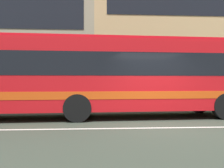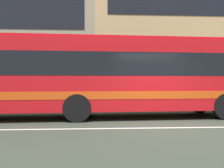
# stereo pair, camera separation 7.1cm
# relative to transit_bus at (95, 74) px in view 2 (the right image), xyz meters

# --- Properties ---
(ground_plane) EXTENTS (160.00, 160.00, 0.00)m
(ground_plane) POSITION_rel_transit_bus_xyz_m (2.19, -2.57, -1.73)
(ground_plane) COLOR #394236
(lane_centre_line) EXTENTS (60.00, 0.16, 0.01)m
(lane_centre_line) POSITION_rel_transit_bus_xyz_m (2.19, -2.57, -1.73)
(lane_centre_line) COLOR silver
(lane_centre_line) RESTS_ON ground_plane
(hedge_row_far) EXTENTS (23.65, 1.10, 1.03)m
(hedge_row_far) POSITION_rel_transit_bus_xyz_m (-1.26, 3.94, -1.22)
(hedge_row_far) COLOR #1C4B1C
(hedge_row_far) RESTS_ON ground_plane
(apartment_block_right) EXTENTS (22.98, 9.73, 13.28)m
(apartment_block_right) POSITION_rel_transit_bus_xyz_m (11.52, 13.95, 4.91)
(apartment_block_right) COLOR tan
(apartment_block_right) RESTS_ON ground_plane
(transit_bus) EXTENTS (11.86, 3.12, 3.14)m
(transit_bus) POSITION_rel_transit_bus_xyz_m (0.00, 0.00, 0.00)
(transit_bus) COLOR red
(transit_bus) RESTS_ON ground_plane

